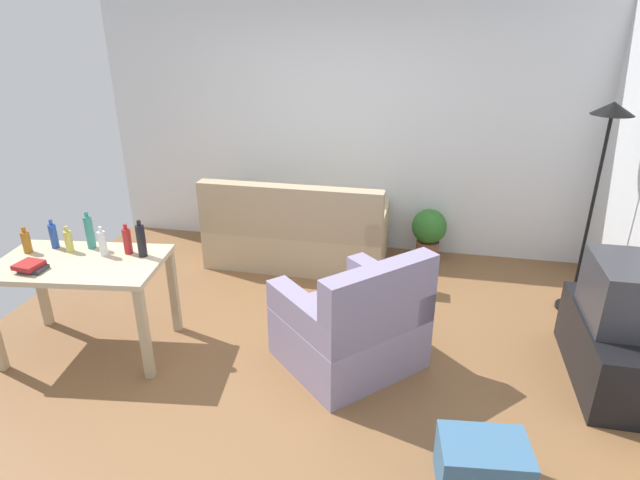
# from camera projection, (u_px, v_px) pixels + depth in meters

# --- Properties ---
(ground_plane) EXTENTS (5.20, 4.40, 0.02)m
(ground_plane) POSITION_uv_depth(u_px,v_px,m) (294.00, 353.00, 4.12)
(ground_plane) COLOR brown
(wall_rear) EXTENTS (5.20, 0.10, 2.70)m
(wall_rear) POSITION_uv_depth(u_px,v_px,m) (344.00, 124.00, 5.56)
(wall_rear) COLOR silver
(wall_rear) RESTS_ON ground_plane
(couch) EXTENTS (1.82, 0.84, 0.92)m
(couch) POSITION_uv_depth(u_px,v_px,m) (297.00, 235.00, 5.49)
(couch) COLOR tan
(couch) RESTS_ON ground_plane
(tv_stand) EXTENTS (0.44, 1.10, 0.48)m
(tv_stand) POSITION_uv_depth(u_px,v_px,m) (607.00, 350.00, 3.74)
(tv_stand) COLOR black
(tv_stand) RESTS_ON ground_plane
(tv) EXTENTS (0.41, 0.60, 0.44)m
(tv) POSITION_uv_depth(u_px,v_px,m) (623.00, 292.00, 3.55)
(tv) COLOR #2D2D33
(tv) RESTS_ON tv_stand
(torchiere_lamp) EXTENTS (0.32, 0.32, 1.81)m
(torchiere_lamp) POSITION_uv_depth(u_px,v_px,m) (604.00, 153.00, 4.17)
(torchiere_lamp) COLOR black
(torchiere_lamp) RESTS_ON ground_plane
(desk) EXTENTS (1.28, 0.85, 0.76)m
(desk) POSITION_uv_depth(u_px,v_px,m) (82.00, 274.00, 3.91)
(desk) COLOR #C6B28E
(desk) RESTS_ON ground_plane
(potted_plant) EXTENTS (0.36, 0.36, 0.57)m
(potted_plant) POSITION_uv_depth(u_px,v_px,m) (429.00, 232.00, 5.51)
(potted_plant) COLOR brown
(potted_plant) RESTS_ON ground_plane
(armchair) EXTENTS (1.23, 1.23, 0.92)m
(armchair) POSITION_uv_depth(u_px,v_px,m) (353.00, 326.00, 3.87)
(armchair) COLOR gray
(armchair) RESTS_ON ground_plane
(storage_box) EXTENTS (0.52, 0.39, 0.30)m
(storage_box) POSITION_uv_depth(u_px,v_px,m) (483.00, 465.00, 2.90)
(storage_box) COLOR #386084
(storage_box) RESTS_ON ground_plane
(bottle_amber) EXTENTS (0.06, 0.06, 0.21)m
(bottle_amber) POSITION_uv_depth(u_px,v_px,m) (26.00, 242.00, 3.97)
(bottle_amber) COLOR #9E6019
(bottle_amber) RESTS_ON desk
(bottle_blue) EXTENTS (0.06, 0.06, 0.23)m
(bottle_blue) POSITION_uv_depth(u_px,v_px,m) (54.00, 236.00, 4.05)
(bottle_blue) COLOR #2347A3
(bottle_blue) RESTS_ON desk
(bottle_squat) EXTENTS (0.06, 0.06, 0.20)m
(bottle_squat) POSITION_uv_depth(u_px,v_px,m) (69.00, 241.00, 3.99)
(bottle_squat) COLOR #BCB24C
(bottle_squat) RESTS_ON desk
(bottle_tall) EXTENTS (0.06, 0.06, 0.30)m
(bottle_tall) POSITION_uv_depth(u_px,v_px,m) (89.00, 232.00, 4.03)
(bottle_tall) COLOR teal
(bottle_tall) RESTS_ON desk
(bottle_clear) EXTENTS (0.06, 0.06, 0.23)m
(bottle_clear) POSITION_uv_depth(u_px,v_px,m) (103.00, 243.00, 3.91)
(bottle_clear) COLOR silver
(bottle_clear) RESTS_ON desk
(bottle_red) EXTENTS (0.06, 0.06, 0.24)m
(bottle_red) POSITION_uv_depth(u_px,v_px,m) (127.00, 241.00, 3.95)
(bottle_red) COLOR #AD2323
(bottle_red) RESTS_ON desk
(bottle_dark) EXTENTS (0.06, 0.06, 0.28)m
(bottle_dark) POSITION_uv_depth(u_px,v_px,m) (141.00, 240.00, 3.90)
(bottle_dark) COLOR black
(bottle_dark) RESTS_ON desk
(book_stack) EXTENTS (0.20, 0.18, 0.06)m
(book_stack) POSITION_uv_depth(u_px,v_px,m) (31.00, 267.00, 3.71)
(book_stack) COLOR #333338
(book_stack) RESTS_ON desk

